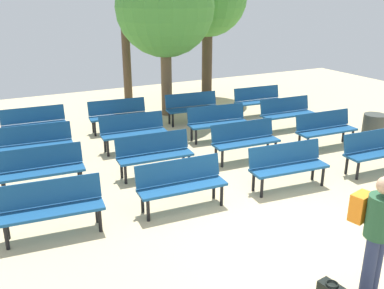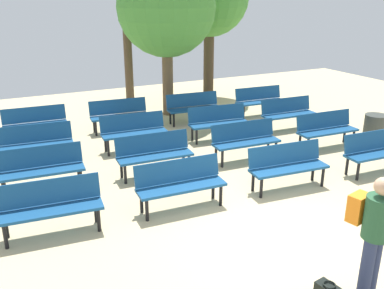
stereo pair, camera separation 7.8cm
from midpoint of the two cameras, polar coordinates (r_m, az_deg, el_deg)
The scene contains 21 objects.
ground_plane at distance 6.99m, azimuth 12.34°, elevation -12.33°, with size 24.00×24.00×0.00m, color #CCB789.
bench_r0_c0 at distance 7.11m, azimuth -18.29°, elevation -7.69°, with size 1.64×0.63×0.87m.
bench_r0_c1 at distance 7.52m, azimuth -1.33°, elevation -5.06°, with size 1.62×0.57×0.87m.
bench_r0_c2 at distance 8.51m, azimuth 13.03°, elevation -2.54°, with size 1.64×0.63×0.87m.
bench_r0_c3 at distance 9.91m, azimuth 23.97°, elevation -0.58°, with size 1.63×0.58×0.87m.
bench_r1_c0 at distance 8.65m, azimuth -19.51°, elevation -2.85°, with size 1.63×0.59×0.87m.
bench_r1_c1 at distance 8.93m, azimuth -4.91°, elevation -1.01°, with size 1.63×0.58×0.87m.
bench_r1_c2 at distance 9.79m, azimuth 7.42°, elevation 0.79°, with size 1.62×0.57×0.87m.
bench_r1_c3 at distance 11.03m, azimuth 17.89°, elevation 2.17°, with size 1.63×0.57×0.87m.
bench_r2_c0 at distance 10.13m, azimuth -20.14°, elevation 0.36°, with size 1.64×0.63×0.87m.
bench_r2_c1 at distance 10.44m, azimuth -7.69°, elevation 2.01°, with size 1.63×0.58×0.87m.
bench_r2_c2 at distance 11.13m, azimuth 3.77°, elevation 3.27°, with size 1.64×0.65×0.87m.
bench_r2_c3 at distance 12.26m, azimuth 13.03°, elevation 4.35°, with size 1.62×0.56×0.87m.
bench_r3_c0 at distance 11.72m, azimuth -20.31°, elevation 2.91°, with size 1.62×0.57×0.87m.
bench_r3_c1 at distance 11.95m, azimuth -9.66°, elevation 4.19°, with size 1.64×0.62×0.87m.
bench_r3_c2 at distance 12.56m, azimuth 0.37°, elevation 5.23°, with size 1.64×0.63×0.87m.
bench_r3_c3 at distance 13.56m, azimuth 9.32°, elevation 6.07°, with size 1.63×0.58×0.87m.
tree_0 at distance 13.07m, azimuth -3.32°, elevation 18.01°, with size 2.94×2.94×4.75m.
tree_1 at distance 15.16m, azimuth -8.52°, elevation 12.28°, with size 0.29×0.29×3.46m.
visitor_with_backpack at distance 5.72m, azimuth 23.68°, elevation -10.56°, with size 0.42×0.58×1.65m.
trash_bin at distance 11.97m, azimuth 23.68°, elevation 2.06°, with size 0.57×0.57×0.71m, color #383D38.
Camera 2 is at (-3.83, -4.55, 3.67)m, focal length 39.40 mm.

